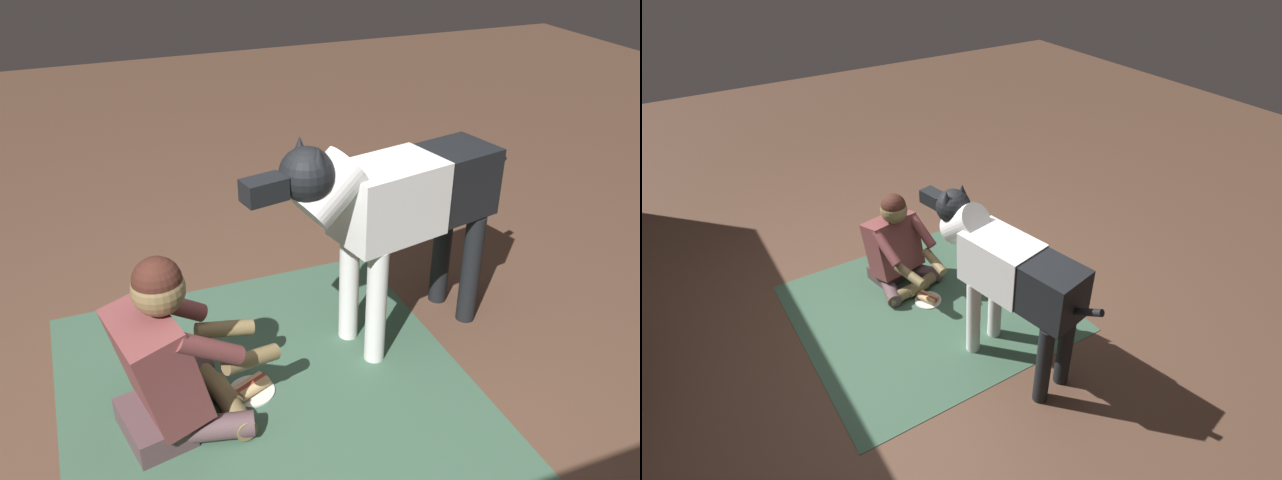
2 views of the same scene
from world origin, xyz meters
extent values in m
plane|color=brown|center=(0.00, 0.00, 0.00)|extent=(13.08, 13.08, 0.00)
cube|color=#395A45|center=(0.03, -0.06, 0.00)|extent=(1.81, 1.92, 0.01)
cube|color=#553E41|center=(0.55, 0.00, 0.06)|extent=(0.31, 0.38, 0.12)
cylinder|color=#553E41|center=(0.43, -0.19, 0.07)|extent=(0.39, 0.33, 0.11)
cylinder|color=olive|center=(0.26, -0.15, 0.06)|extent=(0.19, 0.37, 0.09)
cylinder|color=#553E41|center=(0.36, 0.12, 0.07)|extent=(0.41, 0.20, 0.11)
cylinder|color=olive|center=(0.23, 0.02, 0.06)|extent=(0.14, 0.37, 0.09)
cube|color=brown|center=(0.51, -0.01, 0.35)|extent=(0.38, 0.45, 0.49)
cylinder|color=brown|center=(0.39, -0.22, 0.47)|extent=(0.30, 0.14, 0.24)
cylinder|color=olive|center=(0.18, -0.21, 0.30)|extent=(0.27, 0.09, 0.12)
cylinder|color=brown|center=(0.32, 0.13, 0.47)|extent=(0.30, 0.14, 0.24)
cylinder|color=olive|center=(0.13, 0.04, 0.30)|extent=(0.28, 0.16, 0.12)
sphere|color=olive|center=(0.46, -0.02, 0.69)|extent=(0.21, 0.21, 0.21)
sphere|color=#401F17|center=(0.46, -0.02, 0.72)|extent=(0.19, 0.19, 0.19)
cylinder|color=silver|center=(-0.52, -0.11, 0.30)|extent=(0.10, 0.10, 0.60)
cylinder|color=silver|center=(-0.47, -0.33, 0.30)|extent=(0.10, 0.10, 0.60)
cylinder|color=black|center=(-1.11, -0.24, 0.30)|extent=(0.10, 0.10, 0.60)
cylinder|color=black|center=(-1.06, -0.45, 0.30)|extent=(0.10, 0.10, 0.60)
cube|color=silver|center=(-0.62, -0.25, 0.78)|extent=(0.53, 0.40, 0.35)
cube|color=black|center=(-0.98, -0.32, 0.78)|extent=(0.47, 0.37, 0.33)
cylinder|color=silver|center=(-0.30, -0.18, 0.91)|extent=(0.38, 0.28, 0.34)
sphere|color=black|center=(-0.19, -0.16, 1.00)|extent=(0.23, 0.23, 0.23)
cube|color=black|center=(0.00, -0.12, 0.98)|extent=(0.19, 0.14, 0.09)
cone|color=black|center=(-0.22, -0.09, 1.09)|extent=(0.10, 0.10, 0.10)
cone|color=black|center=(-0.19, -0.23, 1.09)|extent=(0.10, 0.10, 0.10)
cylinder|color=black|center=(-1.19, -0.37, 0.74)|extent=(0.31, 0.11, 0.20)
cylinder|color=silver|center=(0.11, -0.10, 0.01)|extent=(0.21, 0.21, 0.01)
cylinder|color=tan|center=(0.12, -0.12, 0.04)|extent=(0.17, 0.11, 0.05)
cylinder|color=tan|center=(0.10, -0.08, 0.04)|extent=(0.17, 0.11, 0.05)
cylinder|color=maroon|center=(0.11, -0.10, 0.04)|extent=(0.17, 0.10, 0.04)
camera|label=1|loc=(0.67, 2.17, 2.07)|focal=37.46mm
camera|label=2|loc=(-2.68, 1.35, 2.69)|focal=28.90mm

